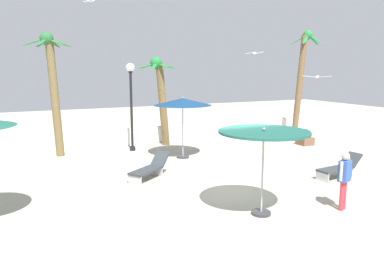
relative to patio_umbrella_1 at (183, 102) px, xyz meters
The scene contains 15 objects.
ground_plane 5.66m from the patio_umbrella_1, 95.33° to the right, with size 56.00×56.00×0.00m, color #B2A893.
boundary_wall 4.32m from the patio_umbrella_1, 97.13° to the left, with size 25.20×0.30×0.88m, color silver.
patio_umbrella_1 is the anchor object (origin of this frame).
patio_umbrella_2 7.06m from the patio_umbrella_1, 96.06° to the right, with size 2.42×2.42×2.41m.
palm_tree_1 3.06m from the patio_umbrella_1, 87.95° to the left, with size 2.04×1.88×4.52m.
palm_tree_2 8.80m from the patio_umbrella_1, 14.41° to the left, with size 1.86×1.86×6.11m.
palm_tree_3 5.82m from the patio_umbrella_1, 151.73° to the left, with size 2.06×1.97×5.51m.
lamp_post_0 2.92m from the patio_umbrella_1, 123.91° to the left, with size 0.41×0.41×4.19m.
lounge_chair_0 6.91m from the patio_umbrella_1, 53.52° to the right, with size 1.93×0.74×0.84m.
lounge_chair_1 3.99m from the patio_umbrella_1, 134.30° to the right, with size 1.85×1.56×0.84m.
guest_0 7.98m from the patio_umbrella_1, 78.72° to the right, with size 0.53×0.35×1.66m.
seagull_0 5.92m from the patio_umbrella_1, 147.29° to the left, with size 0.46×1.28×0.14m.
seagull_1 6.85m from the patio_umbrella_1, ahead, with size 0.84×1.21×0.14m.
seagull_2 5.77m from the patio_umbrella_1, 20.67° to the left, with size 0.69×0.86×0.14m.
planter 7.26m from the patio_umbrella_1, ahead, with size 0.70×0.70×0.85m.
Camera 1 is at (-6.13, -9.99, 3.94)m, focal length 35.22 mm.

